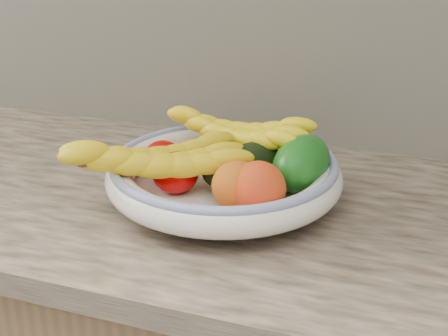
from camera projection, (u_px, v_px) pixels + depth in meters
fruit_bowl at (224, 174)px, 1.03m from camera, size 0.39×0.39×0.08m
clementine_back_left at (234, 147)px, 1.13m from camera, size 0.06×0.06×0.05m
clementine_back_right at (250, 151)px, 1.11m from camera, size 0.06×0.06×0.05m
clementine_back_mid at (230, 154)px, 1.10m from camera, size 0.07×0.07×0.05m
tomato_left at (163, 158)px, 1.06m from camera, size 0.07×0.07×0.06m
tomato_near_left at (175, 172)px, 1.00m from camera, size 0.09×0.09×0.07m
avocado_center at (223, 166)px, 1.02m from camera, size 0.07×0.10×0.07m
avocado_right at (253, 164)px, 1.03m from camera, size 0.13×0.13×0.07m
green_mango at (301, 163)px, 1.00m from camera, size 0.13×0.15×0.11m
peach_front at (237, 186)px, 0.94m from camera, size 0.10×0.10×0.08m
peach_right at (258, 188)px, 0.93m from camera, size 0.08×0.08×0.08m
banana_bunch_back at (235, 136)px, 1.09m from camera, size 0.30×0.15×0.08m
banana_bunch_front at (157, 165)px, 0.98m from camera, size 0.32×0.29×0.09m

